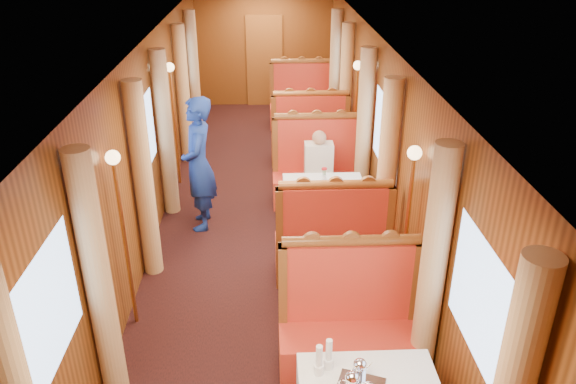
{
  "coord_description": "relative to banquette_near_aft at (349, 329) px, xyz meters",
  "views": [
    {
      "loc": [
        0.02,
        -6.58,
        3.85
      ],
      "look_at": [
        0.25,
        -0.84,
        1.05
      ],
      "focal_mm": 35.0,
      "sensor_mm": 36.0,
      "label": 1
    }
  ],
  "objects": [
    {
      "name": "floor",
      "position": [
        -0.75,
        2.49,
        -0.42
      ],
      "size": [
        3.0,
        12.0,
        0.01
      ],
      "primitive_type": null,
      "color": "black",
      "rests_on": "ground"
    },
    {
      "name": "ceiling",
      "position": [
        -0.75,
        2.49,
        2.08
      ],
      "size": [
        3.0,
        12.0,
        0.01
      ],
      "primitive_type": null,
      "rotation": [
        3.14,
        0.0,
        0.0
      ],
      "color": "silver",
      "rests_on": "wall_left"
    },
    {
      "name": "wall_far",
      "position": [
        -0.75,
        8.49,
        0.83
      ],
      "size": [
        3.0,
        0.01,
        2.5
      ],
      "primitive_type": null,
      "rotation": [
        1.57,
        0.0,
        0.0
      ],
      "color": "brown",
      "rests_on": "floor"
    },
    {
      "name": "wall_left",
      "position": [
        -2.25,
        2.49,
        0.83
      ],
      "size": [
        0.01,
        12.0,
        2.5
      ],
      "primitive_type": null,
      "rotation": [
        1.57,
        0.0,
        1.57
      ],
      "color": "brown",
      "rests_on": "floor"
    },
    {
      "name": "wall_right",
      "position": [
        0.75,
        2.49,
        0.83
      ],
      "size": [
        0.01,
        12.0,
        2.5
      ],
      "primitive_type": null,
      "rotation": [
        1.57,
        0.0,
        -1.57
      ],
      "color": "brown",
      "rests_on": "floor"
    },
    {
      "name": "doorway_far",
      "position": [
        -0.75,
        8.46,
        0.58
      ],
      "size": [
        0.8,
        0.04,
        2.0
      ],
      "primitive_type": "cube",
      "color": "brown",
      "rests_on": "floor"
    },
    {
      "name": "banquette_near_aft",
      "position": [
        0.0,
        0.0,
        0.0
      ],
      "size": [
        1.3,
        0.55,
        1.34
      ],
      "color": "red",
      "rests_on": "floor"
    },
    {
      "name": "table_mid",
      "position": [
        0.0,
        2.49,
        -0.05
      ],
      "size": [
        1.05,
        0.72,
        0.75
      ],
      "primitive_type": "cube",
      "color": "white",
      "rests_on": "floor"
    },
    {
      "name": "banquette_mid_fwd",
      "position": [
        0.0,
        1.47,
        0.0
      ],
      "size": [
        1.3,
        0.55,
        1.34
      ],
      "color": "red",
      "rests_on": "floor"
    },
    {
      "name": "banquette_mid_aft",
      "position": [
        0.0,
        3.5,
        0.0
      ],
      "size": [
        1.3,
        0.55,
        1.34
      ],
      "color": "red",
      "rests_on": "floor"
    },
    {
      "name": "table_far",
      "position": [
        0.0,
        5.99,
        -0.05
      ],
      "size": [
        1.05,
        0.72,
        0.75
      ],
      "primitive_type": "cube",
      "color": "white",
      "rests_on": "floor"
    },
    {
      "name": "banquette_far_fwd",
      "position": [
        0.0,
        4.97,
        0.0
      ],
      "size": [
        1.3,
        0.55,
        1.34
      ],
      "color": "red",
      "rests_on": "floor"
    },
    {
      "name": "banquette_far_aft",
      "position": [
        0.0,
        7.0,
        0.0
      ],
      "size": [
        1.3,
        0.55,
        1.34
      ],
      "color": "red",
      "rests_on": "floor"
    },
    {
      "name": "teapot_back",
      "position": [
        -0.07,
        -0.96,
        0.4
      ],
      "size": [
        0.21,
        0.19,
        0.14
      ],
      "primitive_type": null,
      "rotation": [
        0.0,
        0.0,
        0.43
      ],
      "color": "silver",
      "rests_on": "tea_tray"
    },
    {
      "name": "cup_inboard",
      "position": [
        -0.37,
        -0.89,
        0.43
      ],
      "size": [
        0.08,
        0.08,
        0.26
      ],
      "rotation": [
        0.0,
        0.0,
        -0.36
      ],
      "color": "white",
      "rests_on": "table_near"
    },
    {
      "name": "cup_outboard",
      "position": [
        -0.29,
        -0.83,
        0.43
      ],
      "size": [
        0.08,
        0.08,
        0.26
      ],
      "rotation": [
        0.0,
        0.0,
        0.3
      ],
      "color": "white",
      "rests_on": "table_near"
    },
    {
      "name": "rose_vase_mid",
      "position": [
        -0.0,
        2.45,
        0.5
      ],
      "size": [
        0.06,
        0.06,
        0.36
      ],
      "rotation": [
        0.0,
        0.0,
        0.42
      ],
      "color": "silver",
      "rests_on": "table_mid"
    },
    {
      "name": "rose_vase_far",
      "position": [
        0.04,
        5.97,
        0.5
      ],
      "size": [
        0.06,
        0.06,
        0.36
      ],
      "rotation": [
        0.0,
        0.0,
        0.37
      ],
      "color": "silver",
      "rests_on": "table_far"
    },
    {
      "name": "window_left_near",
      "position": [
        -2.24,
        -1.01,
        1.03
      ],
      "size": [
        0.01,
        1.2,
        0.9
      ],
      "primitive_type": null,
      "rotation": [
        1.57,
        0.0,
        1.57
      ],
      "color": "#8AADDA",
      "rests_on": "wall_left"
    },
    {
      "name": "curtain_left_near_b",
      "position": [
        -2.13,
        -0.23,
        0.75
      ],
      "size": [
        0.22,
        0.22,
        2.35
      ],
      "primitive_type": "cylinder",
      "color": "tan",
      "rests_on": "floor"
    },
    {
      "name": "window_right_near",
      "position": [
        0.74,
        -1.01,
        1.03
      ],
      "size": [
        0.01,
        1.2,
        0.9
      ],
      "primitive_type": null,
      "rotation": [
        1.57,
        0.0,
        -1.57
      ],
      "color": "#8AADDA",
      "rests_on": "wall_right"
    },
    {
      "name": "curtain_right_near_b",
      "position": [
        0.63,
        -0.23,
        0.75
      ],
      "size": [
        0.22,
        0.22,
        2.35
      ],
      "primitive_type": "cylinder",
      "color": "tan",
      "rests_on": "floor"
    },
    {
      "name": "window_left_mid",
      "position": [
        -2.24,
        2.49,
        1.03
      ],
      "size": [
        0.01,
        1.2,
        0.9
      ],
      "primitive_type": null,
      "rotation": [
        1.57,
        0.0,
        1.57
      ],
      "color": "#8AADDA",
      "rests_on": "wall_left"
    },
    {
      "name": "curtain_left_mid_a",
      "position": [
        -2.13,
        1.71,
        0.75
      ],
      "size": [
        0.22,
        0.22,
        2.35
      ],
      "primitive_type": "cylinder",
      "color": "tan",
      "rests_on": "floor"
    },
    {
      "name": "curtain_left_mid_b",
      "position": [
        -2.13,
        3.27,
        0.75
      ],
      "size": [
        0.22,
        0.22,
        2.35
      ],
      "primitive_type": "cylinder",
      "color": "tan",
      "rests_on": "floor"
    },
    {
      "name": "window_right_mid",
      "position": [
        0.74,
        2.49,
        1.03
      ],
      "size": [
        0.01,
        1.2,
        0.9
      ],
      "primitive_type": null,
      "rotation": [
        1.57,
        0.0,
        -1.57
      ],
      "color": "#8AADDA",
      "rests_on": "wall_right"
    },
    {
      "name": "curtain_right_mid_a",
      "position": [
        0.63,
        1.71,
        0.75
      ],
      "size": [
        0.22,
        0.22,
        2.35
      ],
      "primitive_type": "cylinder",
      "color": "tan",
      "rests_on": "floor"
    },
    {
      "name": "curtain_right_mid_b",
      "position": [
        0.63,
        3.27,
        0.75
      ],
      "size": [
        0.22,
        0.22,
        2.35
      ],
      "primitive_type": "cylinder",
      "color": "tan",
      "rests_on": "floor"
    },
    {
      "name": "window_left_far",
      "position": [
        -2.24,
        5.99,
        1.03
      ],
      "size": [
        0.01,
        1.2,
        0.9
      ],
      "primitive_type": null,
      "rotation": [
        1.57,
        0.0,
        1.57
      ],
      "color": "#8AADDA",
      "rests_on": "wall_left"
    },
    {
      "name": "curtain_left_far_a",
      "position": [
        -2.13,
        5.21,
        0.75
      ],
      "size": [
        0.22,
        0.22,
        2.35
      ],
      "primitive_type": "cylinder",
      "color": "tan",
      "rests_on": "floor"
    },
    {
      "name": "curtain_left_far_b",
      "position": [
        -2.13,
        6.77,
        0.75
      ],
      "size": [
        0.22,
        0.22,
        2.35
      ],
      "primitive_type": "cylinder",
      "color": "tan",
      "rests_on": "floor"
    },
    {
      "name": "window_right_far",
      "position": [
        0.74,
        5.99,
        1.03
      ],
      "size": [
        0.01,
        1.2,
        0.9
      ],
      "primitive_type": null,
      "rotation": [
        1.57,
        0.0,
        -1.57
      ],
      "color": "#8AADDA",
      "rests_on": "wall_right"
    },
    {
      "name": "curtain_right_far_a",
      "position": [
        0.63,
        5.21,
        0.75
      ],
      "size": [
        0.22,
        0.22,
        2.35
      ],
      "primitive_type": "cylinder",
      "color": "tan",
      "rests_on": "floor"
    },
    {
      "name": "curtain_right_far_b",
      "position": [
        0.63,
        6.77,
        0.75
      ],
      "size": [
        0.22,
        0.22,
        2.35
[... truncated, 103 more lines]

